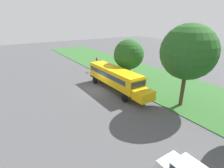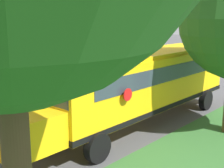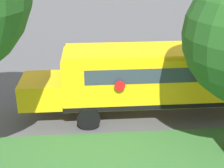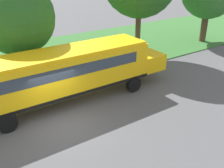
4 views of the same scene
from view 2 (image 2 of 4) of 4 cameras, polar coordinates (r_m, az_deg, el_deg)
The scene contains 2 objects.
ground_plane at distance 16.40m, azimuth 1.74°, elevation -4.23°, with size 120.00×120.00×0.00m, color #4C4C4F.
school_bus at distance 13.50m, azimuth 5.09°, elevation 0.55°, with size 2.84×12.42×3.16m.
Camera 2 is at (-10.08, 12.06, 4.66)m, focal length 50.00 mm.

